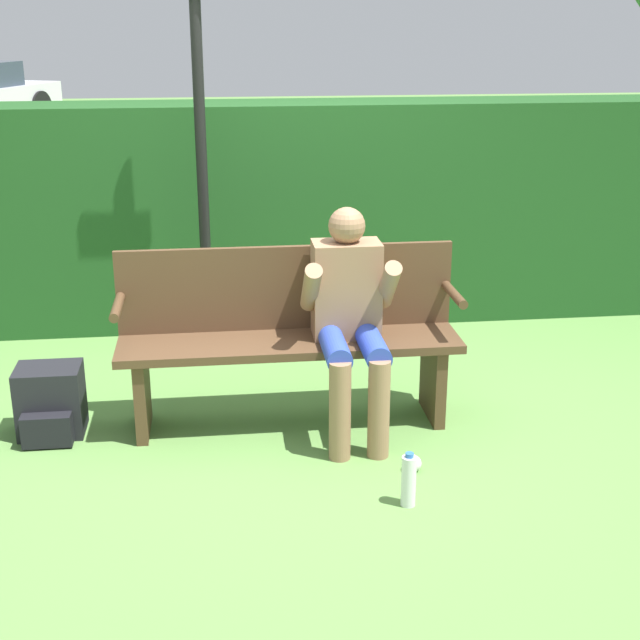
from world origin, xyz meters
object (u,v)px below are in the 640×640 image
(person_seated, at_px, (350,312))
(water_bottle, at_px, (409,481))
(park_bench, at_px, (289,333))
(backpack, at_px, (50,403))
(signpost, at_px, (201,136))

(person_seated, xyz_separation_m, water_bottle, (0.15, -0.84, -0.54))
(person_seated, bearing_deg, park_bench, 153.44)
(backpack, bearing_deg, person_seated, -3.97)
(park_bench, bearing_deg, water_bottle, -65.30)
(backpack, distance_m, water_bottle, 1.98)
(backpack, bearing_deg, water_bottle, -28.67)
(person_seated, bearing_deg, signpost, 119.98)
(park_bench, distance_m, backpack, 1.32)
(park_bench, relative_size, water_bottle, 6.90)
(water_bottle, xyz_separation_m, signpost, (-0.89, 2.13, 1.29))
(backpack, relative_size, signpost, 0.15)
(signpost, bearing_deg, backpack, -125.32)
(person_seated, xyz_separation_m, signpost, (-0.75, 1.29, 0.75))
(water_bottle, bearing_deg, person_seated, 100.05)
(person_seated, relative_size, signpost, 0.48)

